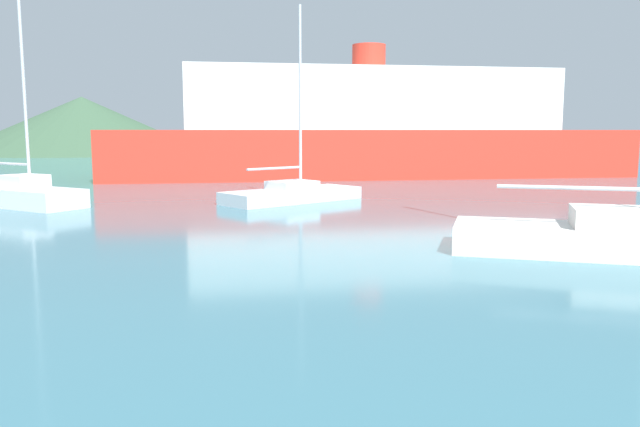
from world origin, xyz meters
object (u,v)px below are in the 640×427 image
Objects in this scene: sailboat_middle at (624,236)px; ferry_distant at (368,130)px; sailboat_outer at (292,193)px; sailboat_inner at (24,192)px.

sailboat_middle reaches higher than ferry_distant.
sailboat_outer is (-6.83, 12.12, -0.11)m from sailboat_middle.
sailboat_middle is 0.35× the size of ferry_distant.
ferry_distant is at bearing 32.35° from sailboat_outer.
ferry_distant reaches higher than sailboat_outer.
sailboat_inner is 0.35× the size of ferry_distant.
sailboat_inner is 1.45× the size of sailboat_outer.
sailboat_middle is (17.17, -11.61, -0.07)m from sailboat_inner.
ferry_distant is (5.90, 14.23, 2.56)m from sailboat_outer.
sailboat_middle is 1.45× the size of sailboat_outer.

